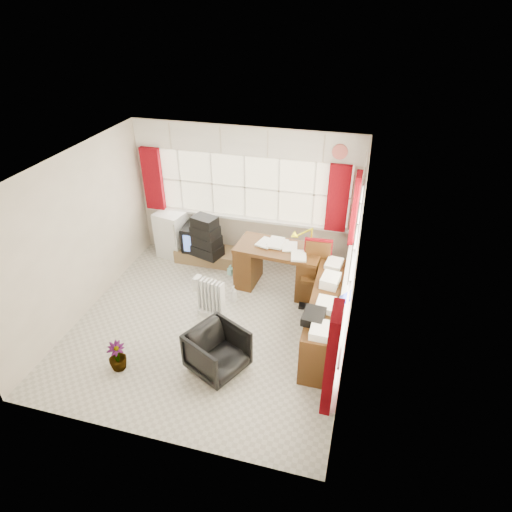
{
  "coord_description": "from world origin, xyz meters",
  "views": [
    {
      "loc": [
        1.96,
        -4.62,
        4.35
      ],
      "look_at": [
        0.58,
        0.55,
        1.0
      ],
      "focal_mm": 30.0,
      "sensor_mm": 36.0,
      "label": 1
    }
  ],
  "objects_px": {
    "office_chair": "(217,351)",
    "credenza": "(327,316)",
    "task_chair": "(316,270)",
    "desk_lamp": "(312,235)",
    "mini_fridge": "(173,233)",
    "desk": "(278,266)",
    "tv_bench": "(214,256)",
    "radiator": "(212,302)",
    "crt_tv": "(198,238)"
  },
  "relations": [
    {
      "from": "desk",
      "to": "radiator",
      "type": "height_order",
      "value": "desk"
    },
    {
      "from": "task_chair",
      "to": "radiator",
      "type": "distance_m",
      "value": 1.73
    },
    {
      "from": "crt_tv",
      "to": "mini_fridge",
      "type": "relative_size",
      "value": 0.61
    },
    {
      "from": "desk",
      "to": "desk_lamp",
      "type": "relative_size",
      "value": 3.27
    },
    {
      "from": "crt_tv",
      "to": "mini_fridge",
      "type": "height_order",
      "value": "mini_fridge"
    },
    {
      "from": "office_chair",
      "to": "mini_fridge",
      "type": "relative_size",
      "value": 0.78
    },
    {
      "from": "radiator",
      "to": "desk",
      "type": "bearing_deg",
      "value": 50.05
    },
    {
      "from": "desk",
      "to": "tv_bench",
      "type": "distance_m",
      "value": 1.46
    },
    {
      "from": "desk_lamp",
      "to": "office_chair",
      "type": "relative_size",
      "value": 0.64
    },
    {
      "from": "desk_lamp",
      "to": "crt_tv",
      "type": "distance_m",
      "value": 2.25
    },
    {
      "from": "desk_lamp",
      "to": "credenza",
      "type": "xyz_separation_m",
      "value": [
        0.43,
        -1.02,
        -0.71
      ]
    },
    {
      "from": "office_chair",
      "to": "tv_bench",
      "type": "height_order",
      "value": "office_chair"
    },
    {
      "from": "credenza",
      "to": "tv_bench",
      "type": "bearing_deg",
      "value": 146.3
    },
    {
      "from": "radiator",
      "to": "mini_fridge",
      "type": "height_order",
      "value": "mini_fridge"
    },
    {
      "from": "task_chair",
      "to": "crt_tv",
      "type": "xyz_separation_m",
      "value": [
        -2.25,
        0.61,
        -0.08
      ]
    },
    {
      "from": "radiator",
      "to": "crt_tv",
      "type": "height_order",
      "value": "crt_tv"
    },
    {
      "from": "credenza",
      "to": "task_chair",
      "type": "bearing_deg",
      "value": 108.9
    },
    {
      "from": "task_chair",
      "to": "office_chair",
      "type": "relative_size",
      "value": 1.55
    },
    {
      "from": "radiator",
      "to": "credenza",
      "type": "distance_m",
      "value": 1.78
    },
    {
      "from": "office_chair",
      "to": "credenza",
      "type": "distance_m",
      "value": 1.65
    },
    {
      "from": "office_chair",
      "to": "radiator",
      "type": "distance_m",
      "value": 1.12
    },
    {
      "from": "office_chair",
      "to": "mini_fridge",
      "type": "distance_m",
      "value": 3.15
    },
    {
      "from": "task_chair",
      "to": "mini_fridge",
      "type": "relative_size",
      "value": 1.21
    },
    {
      "from": "office_chair",
      "to": "radiator",
      "type": "xyz_separation_m",
      "value": [
        -0.46,
        1.02,
        -0.04
      ]
    },
    {
      "from": "desk_lamp",
      "to": "mini_fridge",
      "type": "xyz_separation_m",
      "value": [
        -2.67,
        0.58,
        -0.66
      ]
    },
    {
      "from": "desk",
      "to": "desk_lamp",
      "type": "height_order",
      "value": "desk_lamp"
    },
    {
      "from": "office_chair",
      "to": "credenza",
      "type": "height_order",
      "value": "credenza"
    },
    {
      "from": "radiator",
      "to": "credenza",
      "type": "xyz_separation_m",
      "value": [
        1.77,
        -0.03,
        0.12
      ]
    },
    {
      "from": "desk",
      "to": "desk_lamp",
      "type": "xyz_separation_m",
      "value": [
        0.51,
        0.01,
        0.66
      ]
    },
    {
      "from": "radiator",
      "to": "mini_fridge",
      "type": "relative_size",
      "value": 0.75
    },
    {
      "from": "office_chair",
      "to": "crt_tv",
      "type": "distance_m",
      "value": 2.78
    },
    {
      "from": "office_chair",
      "to": "radiator",
      "type": "bearing_deg",
      "value": 51.01
    },
    {
      "from": "radiator",
      "to": "credenza",
      "type": "height_order",
      "value": "credenza"
    },
    {
      "from": "task_chair",
      "to": "crt_tv",
      "type": "bearing_deg",
      "value": 164.72
    },
    {
      "from": "tv_bench",
      "to": "office_chair",
      "type": "bearing_deg",
      "value": -69.05
    },
    {
      "from": "desk",
      "to": "task_chair",
      "type": "xyz_separation_m",
      "value": [
        0.64,
        -0.14,
        0.12
      ]
    },
    {
      "from": "task_chair",
      "to": "mini_fridge",
      "type": "height_order",
      "value": "task_chair"
    },
    {
      "from": "desk_lamp",
      "to": "crt_tv",
      "type": "bearing_deg",
      "value": 167.59
    },
    {
      "from": "office_chair",
      "to": "desk_lamp",
      "type": "bearing_deg",
      "value": 3.31
    },
    {
      "from": "desk_lamp",
      "to": "radiator",
      "type": "height_order",
      "value": "desk_lamp"
    },
    {
      "from": "office_chair",
      "to": "crt_tv",
      "type": "relative_size",
      "value": 1.27
    },
    {
      "from": "task_chair",
      "to": "mini_fridge",
      "type": "bearing_deg",
      "value": 165.49
    },
    {
      "from": "office_chair",
      "to": "mini_fridge",
      "type": "xyz_separation_m",
      "value": [
        -1.79,
        2.6,
        0.13
      ]
    },
    {
      "from": "radiator",
      "to": "crt_tv",
      "type": "xyz_separation_m",
      "value": [
        -0.78,
        1.46,
        0.22
      ]
    },
    {
      "from": "credenza",
      "to": "crt_tv",
      "type": "xyz_separation_m",
      "value": [
        -2.55,
        1.49,
        0.09
      ]
    },
    {
      "from": "desk",
      "to": "credenza",
      "type": "relative_size",
      "value": 0.72
    },
    {
      "from": "desk_lamp",
      "to": "credenza",
      "type": "relative_size",
      "value": 0.22
    },
    {
      "from": "task_chair",
      "to": "desk_lamp",
      "type": "bearing_deg",
      "value": 131.87
    },
    {
      "from": "office_chair",
      "to": "credenza",
      "type": "xyz_separation_m",
      "value": [
        1.32,
        1.0,
        0.08
      ]
    },
    {
      "from": "tv_bench",
      "to": "crt_tv",
      "type": "bearing_deg",
      "value": -173.6
    }
  ]
}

